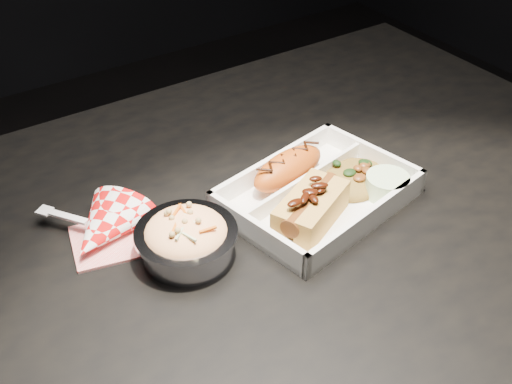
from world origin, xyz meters
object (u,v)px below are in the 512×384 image
at_px(fried_pastry, 288,168).
at_px(hotdog, 311,206).
at_px(dining_table, 259,264).
at_px(napkin_fork, 104,229).
at_px(food_tray, 317,197).
at_px(foil_coleslaw_cup, 186,237).

bearing_deg(fried_pastry, hotdog, -107.47).
bearing_deg(dining_table, napkin_fork, 160.02).
distance_m(food_tray, napkin_fork, 0.29).
bearing_deg(hotdog, food_tray, 16.52).
bearing_deg(foil_coleslaw_cup, dining_table, 7.68).
height_order(fried_pastry, napkin_fork, napkin_fork).
relative_size(dining_table, foil_coleslaw_cup, 9.41).
relative_size(food_tray, fried_pastry, 2.19).
xyz_separation_m(food_tray, napkin_fork, (-0.27, 0.09, 0.01)).
distance_m(foil_coleslaw_cup, napkin_fork, 0.11).
height_order(food_tray, napkin_fork, napkin_fork).
bearing_deg(foil_coleslaw_cup, fried_pastry, 14.61).
xyz_separation_m(hotdog, napkin_fork, (-0.24, 0.13, -0.02)).
distance_m(food_tray, fried_pastry, 0.06).
relative_size(dining_table, napkin_fork, 7.56).
distance_m(food_tray, hotdog, 0.06).
bearing_deg(food_tray, hotdog, -149.23).
bearing_deg(fried_pastry, food_tray, -78.71).
relative_size(food_tray, hotdog, 2.18).
xyz_separation_m(fried_pastry, foil_coleslaw_cup, (-0.19, -0.05, -0.00)).
height_order(fried_pastry, foil_coleslaw_cup, foil_coleslaw_cup).
distance_m(dining_table, foil_coleslaw_cup, 0.17).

